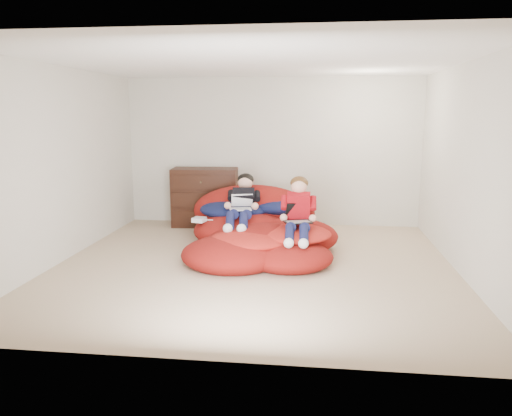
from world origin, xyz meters
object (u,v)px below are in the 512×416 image
(dresser, at_px, (205,197))
(laptop_white, at_px, (241,205))
(younger_boy, at_px, (298,210))
(older_boy, at_px, (242,201))
(laptop_black, at_px, (298,217))
(beanbag_pile, at_px, (259,232))

(dresser, distance_m, laptop_white, 1.62)
(younger_boy, bearing_deg, laptop_white, 152.09)
(younger_boy, relative_size, laptop_white, 2.62)
(older_boy, bearing_deg, laptop_black, -33.90)
(dresser, relative_size, laptop_black, 2.49)
(younger_boy, height_order, laptop_black, younger_boy)
(older_boy, distance_m, younger_boy, 0.99)
(younger_boy, relative_size, laptop_black, 2.14)
(dresser, distance_m, older_boy, 1.53)
(beanbag_pile, xyz_separation_m, older_boy, (-0.27, 0.16, 0.40))
(older_boy, bearing_deg, laptop_white, -90.00)
(older_boy, relative_size, younger_boy, 1.25)
(younger_boy, distance_m, laptop_black, 0.09)
(older_boy, height_order, younger_boy, younger_boy)
(older_boy, height_order, laptop_black, older_boy)
(laptop_black, bearing_deg, younger_boy, 90.00)
(laptop_black, bearing_deg, dresser, 132.21)
(dresser, height_order, laptop_black, dresser)
(younger_boy, height_order, laptop_white, younger_boy)
(older_boy, xyz_separation_m, younger_boy, (0.82, -0.55, -0.01))
(laptop_white, bearing_deg, beanbag_pile, -10.52)
(older_boy, height_order, laptop_white, older_boy)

